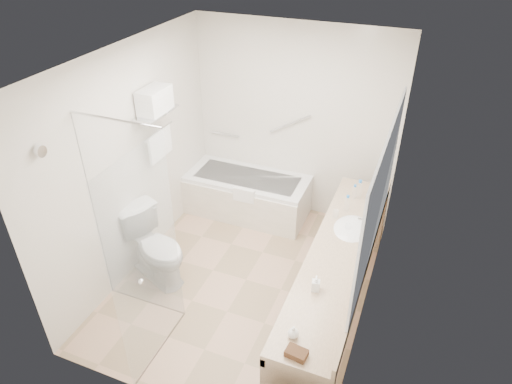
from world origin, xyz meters
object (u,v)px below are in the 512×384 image
at_px(bathtub, 247,195).
at_px(water_bottle_left, 359,190).
at_px(vanity_counter, 338,269).
at_px(amenity_basket, 296,353).
at_px(toilet, 156,247).

bearing_deg(bathtub, water_bottle_left, -15.03).
bearing_deg(vanity_counter, water_bottle_left, 91.38).
height_order(amenity_basket, water_bottle_left, water_bottle_left).
bearing_deg(toilet, amenity_basket, -96.40).
relative_size(bathtub, water_bottle_left, 7.31).
height_order(vanity_counter, amenity_basket, vanity_counter).
distance_m(vanity_counter, toilet, 1.99).
relative_size(vanity_counter, amenity_basket, 17.36).
relative_size(amenity_basket, water_bottle_left, 0.71).
bearing_deg(vanity_counter, bathtub, 137.65).
relative_size(toilet, amenity_basket, 5.28).
bearing_deg(water_bottle_left, toilet, -150.04).
distance_m(bathtub, amenity_basket, 3.09).
bearing_deg(toilet, water_bottle_left, -36.65).
height_order(bathtub, amenity_basket, amenity_basket).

